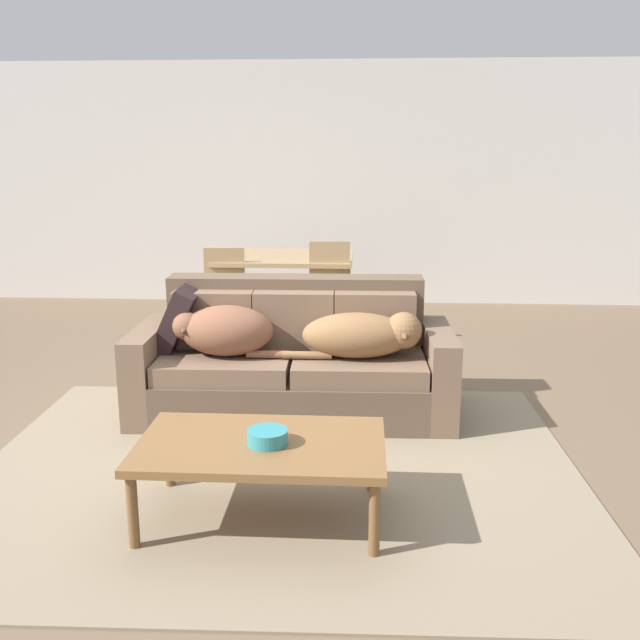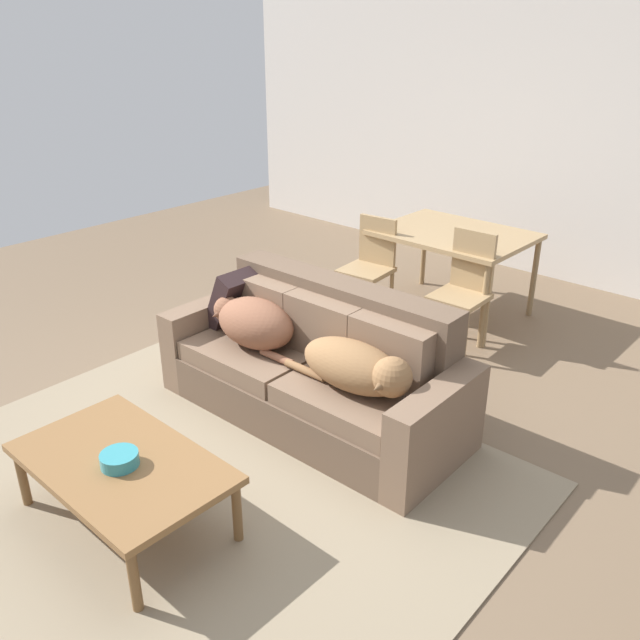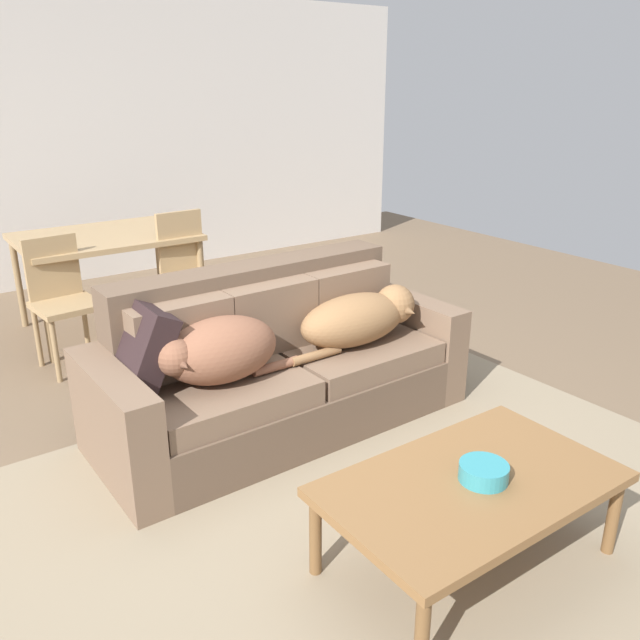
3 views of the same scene
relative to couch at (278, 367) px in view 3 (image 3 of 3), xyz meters
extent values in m
plane|color=brown|center=(-0.21, -0.36, -0.34)|extent=(10.00, 10.00, 0.00)
cube|color=silver|center=(-0.21, 3.64, 1.01)|extent=(8.00, 0.12, 2.70)
cube|color=gray|center=(0.00, -0.95, -0.34)|extent=(3.40, 2.80, 0.01)
cube|color=brown|center=(0.00, -0.06, -0.19)|extent=(1.78, 0.89, 0.31)
cube|color=brown|center=(-0.44, -0.07, 0.03)|extent=(0.87, 0.84, 0.13)
cube|color=brown|center=(0.44, -0.05, 0.03)|extent=(0.87, 0.84, 0.13)
cube|color=brown|center=(-0.01, 0.24, 0.32)|extent=(1.76, 0.28, 0.46)
cube|color=brown|center=(-0.55, 0.04, 0.28)|extent=(0.54, 0.17, 0.38)
cube|color=brown|center=(0.00, 0.05, 0.28)|extent=(0.54, 0.17, 0.38)
cube|color=brown|center=(0.54, 0.06, 0.28)|extent=(0.54, 0.17, 0.38)
cube|color=brown|center=(-0.96, -0.09, -0.05)|extent=(0.19, 0.85, 0.59)
cube|color=brown|center=(0.97, -0.04, -0.05)|extent=(0.19, 0.85, 0.59)
ellipsoid|color=brown|center=(-0.42, -0.15, 0.26)|extent=(0.61, 0.40, 0.33)
sphere|color=brown|center=(-0.68, -0.18, 0.29)|extent=(0.19, 0.19, 0.19)
cone|color=brown|center=(-0.67, -0.26, 0.28)|extent=(0.09, 0.11, 0.08)
cylinder|color=brown|center=(-0.14, -0.22, 0.12)|extent=(0.27, 0.06, 0.05)
ellipsoid|color=olive|center=(0.43, -0.15, 0.24)|extent=(0.71, 0.36, 0.29)
sphere|color=olive|center=(0.72, -0.16, 0.28)|extent=(0.24, 0.24, 0.24)
cone|color=brown|center=(0.73, -0.27, 0.27)|extent=(0.11, 0.13, 0.11)
cylinder|color=olive|center=(0.11, -0.23, 0.12)|extent=(0.32, 0.06, 0.05)
cube|color=black|center=(-0.78, 0.03, 0.29)|extent=(0.31, 0.44, 0.46)
cube|color=brown|center=(-0.01, -1.47, 0.04)|extent=(1.17, 0.70, 0.04)
cylinder|color=brown|center=(-0.55, -1.77, -0.16)|extent=(0.05, 0.05, 0.36)
cylinder|color=brown|center=(0.53, -1.77, -0.16)|extent=(0.05, 0.05, 0.36)
cylinder|color=brown|center=(-0.55, -1.17, -0.16)|extent=(0.05, 0.05, 0.36)
cylinder|color=brown|center=(0.53, -1.17, -0.16)|extent=(0.05, 0.05, 0.36)
cylinder|color=teal|center=(0.02, -1.50, 0.09)|extent=(0.19, 0.19, 0.07)
cube|color=tan|center=(-0.28, 2.08, 0.40)|extent=(1.27, 0.98, 0.04)
cylinder|color=#8E734E|center=(-0.86, 1.64, 0.02)|extent=(0.05, 0.05, 0.72)
cylinder|color=#8E734E|center=(0.31, 1.64, 0.02)|extent=(0.05, 0.05, 0.72)
cylinder|color=#8E734E|center=(-0.86, 2.52, 0.02)|extent=(0.05, 0.05, 0.72)
cylinder|color=#8E734E|center=(0.31, 2.52, 0.02)|extent=(0.05, 0.05, 0.72)
cube|color=tan|center=(-0.76, 1.46, 0.11)|extent=(0.44, 0.44, 0.04)
cube|color=tan|center=(-0.78, 1.64, 0.34)|extent=(0.36, 0.07, 0.42)
cylinder|color=#977A52|center=(-0.91, 1.28, -0.13)|extent=(0.04, 0.04, 0.43)
cylinder|color=#977A52|center=(-0.57, 1.31, -0.13)|extent=(0.04, 0.04, 0.43)
cylinder|color=#977A52|center=(-0.95, 1.62, -0.13)|extent=(0.04, 0.04, 0.43)
cylinder|color=#977A52|center=(-0.61, 1.65, -0.13)|extent=(0.04, 0.04, 0.43)
cube|color=tan|center=(0.17, 1.48, 0.11)|extent=(0.42, 0.42, 0.04)
cube|color=tan|center=(0.16, 1.66, 0.37)|extent=(0.36, 0.05, 0.49)
cylinder|color=#977A52|center=(0.01, 1.30, -0.13)|extent=(0.04, 0.04, 0.43)
cylinder|color=#977A52|center=(0.35, 1.32, -0.13)|extent=(0.04, 0.04, 0.43)
cylinder|color=#977A52|center=(-0.01, 1.64, -0.13)|extent=(0.04, 0.04, 0.43)
cylinder|color=#977A52|center=(0.33, 1.66, -0.13)|extent=(0.04, 0.04, 0.43)
camera|label=1|loc=(0.46, -4.58, 1.41)|focal=39.90mm
camera|label=2|loc=(2.62, -2.84, 2.11)|focal=37.18mm
camera|label=3|loc=(-1.75, -2.91, 1.52)|focal=36.55mm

